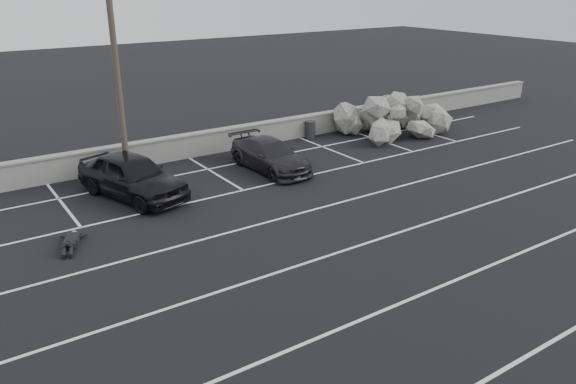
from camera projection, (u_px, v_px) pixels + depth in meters
ground at (390, 308)px, 13.67m from camera, size 120.00×120.00×0.00m
seawall at (166, 149)px, 24.32m from camera, size 50.00×0.45×1.06m
stall_lines at (287, 242)px, 17.04m from camera, size 36.00×20.05×0.01m
car_left at (132, 176)px, 20.29m from camera, size 3.25×5.09×1.61m
car_right at (270, 155)px, 23.23m from camera, size 1.91×4.39×1.26m
utility_pole at (116, 62)px, 21.23m from camera, size 1.19×0.24×8.93m
trash_bin at (310, 129)px, 27.95m from camera, size 0.59×0.59×0.84m
riprap_pile at (389, 120)px, 29.19m from camera, size 6.43×4.72×1.39m
person at (72, 237)px, 16.92m from camera, size 2.26×2.64×0.41m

